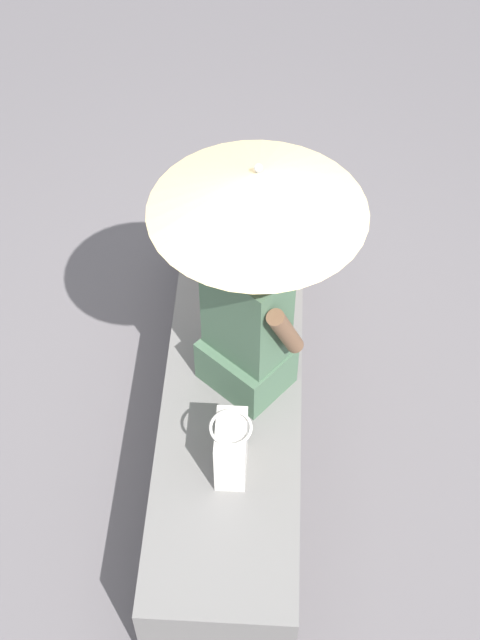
% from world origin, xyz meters
% --- Properties ---
extents(ground_plane, '(14.00, 14.00, 0.00)m').
position_xyz_m(ground_plane, '(0.00, 0.00, 0.00)').
color(ground_plane, '#605B5E').
extents(stone_bench, '(2.28, 0.59, 0.46)m').
position_xyz_m(stone_bench, '(0.00, 0.00, 0.23)').
color(stone_bench, slate).
rests_on(stone_bench, ground).
extents(person_seated, '(0.45, 0.49, 0.90)m').
position_xyz_m(person_seated, '(0.07, 0.06, 0.85)').
color(person_seated, '#47664C').
rests_on(person_seated, stone_bench).
extents(parasol, '(0.78, 0.78, 1.17)m').
position_xyz_m(parasol, '(0.04, 0.09, 1.51)').
color(parasol, '#B7B7BC').
rests_on(parasol, stone_bench).
extents(handbag_black, '(0.28, 0.21, 0.30)m').
position_xyz_m(handbag_black, '(-0.54, 0.08, 0.61)').
color(handbag_black, brown).
rests_on(handbag_black, stone_bench).
extents(tote_bag_canvas, '(0.22, 0.16, 0.30)m').
position_xyz_m(tote_bag_canvas, '(0.51, 0.02, 0.61)').
color(tote_bag_canvas, silver).
rests_on(tote_bag_canvas, stone_bench).
extents(shoulder_bag_spare, '(0.21, 0.16, 0.33)m').
position_xyz_m(shoulder_bag_spare, '(-0.87, 0.11, 0.62)').
color(shoulder_bag_spare, silver).
rests_on(shoulder_bag_spare, stone_bench).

